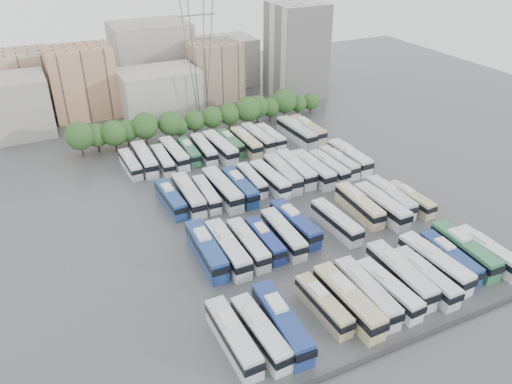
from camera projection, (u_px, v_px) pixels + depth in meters
name	position (u px, v px, depth m)	size (l,w,h in m)	color
ground	(290.00, 216.00, 89.66)	(220.00, 220.00, 0.00)	#424447
parapet	(416.00, 339.00, 63.72)	(56.00, 0.50, 0.50)	#2D2D30
tree_line	(199.00, 118.00, 119.72)	(64.99, 7.74, 8.12)	black
city_buildings	(142.00, 74.00, 139.14)	(102.00, 35.00, 20.00)	#9E998E
apartment_tower	(296.00, 51.00, 141.46)	(14.00, 14.00, 26.00)	silver
electricity_pylon	(199.00, 49.00, 120.29)	(9.00, 6.91, 33.83)	slate
bus_r0_s0	(233.00, 337.00, 61.85)	(2.85, 12.45, 3.90)	silver
bus_r0_s1	(260.00, 332.00, 62.58)	(3.14, 12.24, 3.81)	silver
bus_r0_s2	(282.00, 322.00, 63.87)	(3.44, 13.38, 4.16)	navy
bus_r0_s4	(323.00, 304.00, 67.23)	(2.75, 11.17, 3.49)	tan
bus_r0_s5	(348.00, 300.00, 67.39)	(3.17, 13.48, 4.21)	#C7BB88
bus_r0_s6	(366.00, 292.00, 68.95)	(3.29, 13.02, 4.06)	silver
bus_r0_s7	(388.00, 289.00, 69.76)	(3.11, 11.93, 3.71)	silver
bus_r0_s8	(400.00, 274.00, 72.23)	(3.28, 13.42, 4.19)	silver
bus_r0_s9	(425.00, 277.00, 72.06)	(2.61, 11.96, 3.75)	silver
bus_r0_s10	(434.00, 263.00, 74.60)	(3.44, 13.19, 4.10)	white
bus_r0_s11	(450.00, 258.00, 76.11)	(3.08, 11.76, 3.66)	navy
bus_r0_s12	(464.00, 250.00, 77.54)	(3.45, 13.05, 4.06)	#307147
bus_r0_s13	(487.00, 252.00, 77.41)	(2.79, 11.79, 3.68)	silver
bus_r1_s1	(206.00, 250.00, 77.47)	(3.30, 13.38, 4.17)	navy
bus_r1_s2	(227.00, 248.00, 77.80)	(2.92, 13.11, 4.11)	silver
bus_r1_s3	(248.00, 244.00, 79.15)	(2.65, 11.89, 3.73)	silver
bus_r1_s4	(265.00, 240.00, 80.46)	(2.39, 10.87, 3.41)	navy
bus_r1_s5	(283.00, 234.00, 81.58)	(3.00, 12.29, 3.84)	silver
bus_r1_s6	(295.00, 223.00, 84.22)	(3.36, 12.63, 3.93)	navy
bus_r1_s8	(336.00, 221.00, 84.85)	(3.12, 12.01, 3.74)	silver
bus_r1_s10	(359.00, 205.00, 89.44)	(3.21, 12.54, 3.90)	beige
bus_r1_s11	(381.00, 205.00, 89.11)	(3.06, 13.03, 4.07)	silver
bus_r1_s12	(390.00, 197.00, 91.81)	(3.21, 12.54, 3.90)	silver
bus_r1_s13	(410.00, 199.00, 91.75)	(2.80, 10.90, 3.39)	tan
bus_r2_s1	(171.00, 198.00, 91.63)	(2.94, 11.75, 3.66)	navy
bus_r2_s2	(189.00, 194.00, 92.51)	(3.10, 13.05, 4.08)	silver
bus_r2_s3	(207.00, 194.00, 93.34)	(2.93, 11.11, 3.45)	silver
bus_r2_s4	(222.00, 189.00, 94.22)	(3.25, 13.56, 4.23)	silver
bus_r2_s5	(240.00, 186.00, 95.34)	(2.76, 12.40, 3.89)	navy
bus_r2_s6	(252.00, 180.00, 98.30)	(2.74, 10.90, 3.39)	silver
bus_r2_s7	(270.00, 179.00, 98.14)	(3.23, 12.35, 3.84)	white
bus_r2_s8	(283.00, 173.00, 99.91)	(3.46, 13.13, 4.08)	silver
bus_r2_s9	(296.00, 169.00, 101.65)	(3.12, 13.10, 4.09)	white
bus_r2_s10	(313.00, 169.00, 101.57)	(3.15, 13.26, 4.14)	silver
bus_r2_s11	(328.00, 167.00, 102.83)	(2.91, 11.93, 3.72)	silver
bus_r2_s12	(339.00, 162.00, 104.85)	(2.98, 11.81, 3.68)	silver
bus_r2_s13	(349.00, 157.00, 106.53)	(2.89, 13.06, 4.09)	silver
bus_r3_s0	(130.00, 164.00, 104.35)	(2.68, 10.95, 3.42)	silver
bus_r3_s1	(145.00, 159.00, 105.77)	(2.98, 12.85, 4.02)	silver
bus_r3_s2	(163.00, 160.00, 105.83)	(2.80, 11.29, 3.52)	silver
bus_r3_s3	(174.00, 153.00, 108.19)	(3.10, 12.70, 3.96)	silver
bus_r3_s4	(189.00, 151.00, 109.67)	(2.77, 10.96, 3.41)	#2C6740
bus_r3_s5	(204.00, 149.00, 110.35)	(3.15, 12.17, 3.79)	silver
bus_r3_s6	(220.00, 147.00, 110.81)	(3.55, 13.42, 4.17)	silver
bus_r3_s7	(230.00, 142.00, 113.73)	(2.57, 11.24, 3.52)	#2B663B
bus_r3_s8	(246.00, 142.00, 113.62)	(2.78, 12.33, 3.86)	beige
bus_r3_s9	(258.00, 138.00, 115.63)	(3.36, 12.64, 3.93)	silver
bus_r3_s10	(270.00, 136.00, 116.91)	(2.75, 11.06, 3.45)	silver
bus_r3_s12	(296.00, 132.00, 118.27)	(3.58, 13.79, 4.29)	silver
bus_r3_s13	(307.00, 129.00, 120.09)	(3.24, 12.78, 3.98)	tan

